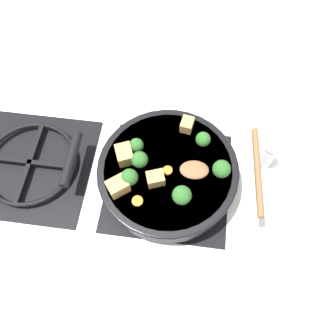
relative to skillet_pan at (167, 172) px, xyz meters
name	(u,v)px	position (x,y,z in m)	size (l,w,h in m)	color
ground_plane	(168,182)	(0.00, 0.00, -0.06)	(2.40, 2.40, 0.00)	white
front_burner_grate	(168,180)	(0.00, 0.00, -0.05)	(0.31, 0.31, 0.03)	black
rear_burner_grate	(31,164)	(0.00, 0.36, -0.05)	(0.31, 0.31, 0.03)	black
skillet_pan	(167,172)	(0.00, 0.00, 0.00)	(0.34, 0.42, 0.06)	black
wooden_spoon	(230,169)	(0.01, -0.14, 0.03)	(0.22, 0.20, 0.02)	brown
tofu_cube_center_large	(187,125)	(0.12, -0.03, 0.04)	(0.04, 0.03, 0.03)	tan
tofu_cube_near_handle	(125,155)	(0.01, 0.10, 0.04)	(0.05, 0.04, 0.04)	tan
tofu_cube_east_chunk	(118,186)	(-0.07, 0.10, 0.04)	(0.04, 0.04, 0.04)	tan
tofu_cube_west_chunk	(156,179)	(-0.04, 0.02, 0.04)	(0.04, 0.03, 0.03)	tan
broccoli_floret_near_spoon	(222,167)	(0.00, -0.12, 0.05)	(0.04, 0.04, 0.05)	#709956
broccoli_floret_center_top	(182,195)	(-0.07, -0.04, 0.05)	(0.04, 0.04, 0.05)	#709956
broccoli_floret_east_rim	(203,139)	(0.07, -0.08, 0.05)	(0.04, 0.04, 0.04)	#709956
broccoli_floret_west_rim	(136,145)	(0.04, 0.08, 0.05)	(0.03, 0.03, 0.04)	#709956
broccoli_floret_north_edge	(129,177)	(-0.05, 0.08, 0.05)	(0.04, 0.04, 0.05)	#709956
broccoli_floret_south_cluster	(139,161)	(0.00, 0.06, 0.05)	(0.04, 0.04, 0.05)	#709956
carrot_slice_orange_thin	(137,201)	(-0.09, 0.06, 0.03)	(0.03, 0.03, 0.01)	orange
carrot_slice_near_center	(168,171)	(-0.01, 0.00, 0.03)	(0.02, 0.02, 0.01)	orange
salt_shaker	(267,156)	(0.09, -0.24, -0.02)	(0.04, 0.04, 0.09)	white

